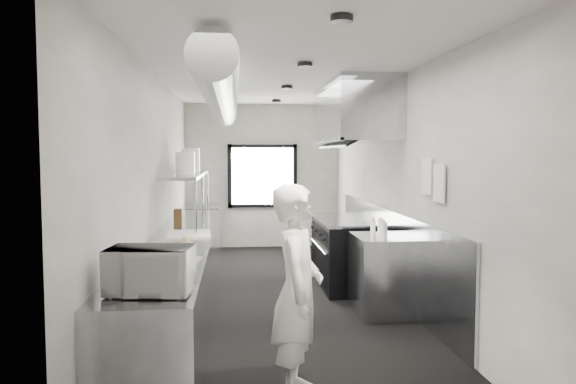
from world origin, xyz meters
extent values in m
cube|color=black|center=(0.00, 0.00, 0.00)|extent=(3.00, 8.00, 0.01)
cube|color=silver|center=(0.00, 0.00, 2.80)|extent=(3.00, 8.00, 0.01)
cube|color=beige|center=(0.00, 4.00, 1.40)|extent=(3.00, 0.02, 2.80)
cube|color=beige|center=(0.00, -4.00, 1.40)|extent=(3.00, 0.02, 2.80)
cube|color=beige|center=(-1.50, 0.00, 1.40)|extent=(0.02, 8.00, 2.80)
cube|color=beige|center=(1.50, 0.00, 1.40)|extent=(0.02, 8.00, 2.80)
cube|color=#9399A1|center=(1.48, 0.30, 0.55)|extent=(0.03, 5.50, 1.10)
cylinder|color=#95989D|center=(-0.70, 0.40, 2.55)|extent=(0.40, 6.40, 0.40)
cube|color=white|center=(0.00, 3.96, 1.40)|extent=(1.20, 0.03, 1.10)
cube|color=black|center=(0.00, 3.98, 1.98)|extent=(1.36, 0.03, 0.08)
cube|color=black|center=(0.00, 3.98, 0.82)|extent=(1.36, 0.03, 0.08)
cube|color=black|center=(-0.64, 3.98, 1.40)|extent=(0.08, 0.03, 1.25)
cube|color=black|center=(0.64, 3.98, 1.40)|extent=(0.08, 0.03, 1.25)
cube|color=#9399A1|center=(1.10, 0.70, 2.40)|extent=(0.80, 2.20, 0.80)
cube|color=#9399A1|center=(0.72, 0.70, 2.01)|extent=(0.05, 2.20, 0.05)
cube|color=black|center=(1.02, 0.70, 2.06)|extent=(0.50, 2.10, 0.28)
cube|color=#9399A1|center=(-1.15, -0.50, 0.45)|extent=(0.70, 6.00, 0.90)
cube|color=#9399A1|center=(-1.20, 1.00, 1.55)|extent=(0.45, 3.00, 0.04)
cylinder|color=#9399A1|center=(-1.00, -0.40, 1.22)|extent=(0.04, 0.04, 0.66)
cylinder|color=#9399A1|center=(-1.00, 1.00, 1.22)|extent=(0.04, 0.04, 0.66)
cylinder|color=#9399A1|center=(-1.00, 2.40, 1.22)|extent=(0.04, 0.04, 0.66)
cube|color=black|center=(1.05, 0.70, 0.45)|extent=(0.85, 1.60, 0.90)
cube|color=#9399A1|center=(1.05, 0.70, 0.92)|extent=(0.85, 1.60, 0.04)
cube|color=#9399A1|center=(0.64, 0.70, 0.45)|extent=(0.03, 1.55, 0.80)
cylinder|color=#9399A1|center=(0.61, 0.70, 0.55)|extent=(0.03, 1.30, 0.03)
cube|color=#9399A1|center=(1.15, -0.70, 0.45)|extent=(0.65, 0.80, 0.90)
cube|color=#9399A1|center=(-1.15, 3.20, 0.45)|extent=(0.70, 1.20, 0.90)
cube|color=white|center=(1.47, -1.20, 1.60)|extent=(0.02, 0.28, 0.38)
cube|color=white|center=(1.47, -1.55, 1.55)|extent=(0.02, 0.28, 0.38)
imported|color=white|center=(-0.08, -2.76, 0.81)|extent=(0.48, 0.65, 1.61)
imported|color=white|center=(-1.12, -3.08, 1.06)|extent=(0.56, 0.45, 0.31)
cylinder|color=beige|center=(-1.30, -2.37, 0.95)|extent=(0.14, 0.14, 0.09)
cylinder|color=beige|center=(-1.35, -2.49, 0.95)|extent=(0.19, 0.19, 0.10)
cube|color=silver|center=(-1.03, -2.01, 0.91)|extent=(0.37, 0.45, 0.01)
cylinder|color=white|center=(-1.04, -1.12, 0.91)|extent=(0.24, 0.24, 0.02)
sphere|color=tan|center=(-1.04, -1.12, 0.96)|extent=(0.08, 0.08, 0.08)
cube|color=white|center=(-1.07, -0.43, 0.91)|extent=(0.52, 0.68, 0.02)
cube|color=brown|center=(-1.26, 0.21, 1.02)|extent=(0.10, 0.22, 0.24)
cylinder|color=white|center=(-1.18, 0.39, 1.71)|extent=(0.26, 0.26, 0.29)
cylinder|color=white|center=(-1.22, 0.70, 1.71)|extent=(0.26, 0.26, 0.27)
cylinder|color=white|center=(-1.19, 1.30, 1.74)|extent=(0.27, 0.27, 0.34)
cylinder|color=white|center=(-1.19, 1.65, 1.75)|extent=(0.28, 0.28, 0.36)
cylinder|color=white|center=(1.07, -1.00, 1.00)|extent=(0.08, 0.08, 0.19)
cylinder|color=white|center=(1.11, -0.89, 0.99)|extent=(0.07, 0.07, 0.18)
cylinder|color=white|center=(1.12, -0.68, 1.00)|extent=(0.08, 0.08, 0.20)
cylinder|color=white|center=(1.06, -0.57, 0.98)|extent=(0.06, 0.06, 0.16)
cylinder|color=white|center=(1.11, -0.37, 0.98)|extent=(0.07, 0.07, 0.16)
camera|label=1|loc=(-0.54, -6.84, 1.84)|focal=34.50mm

